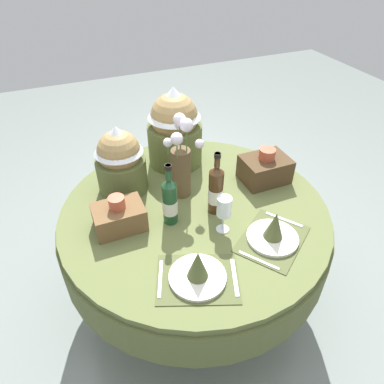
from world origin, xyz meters
name	(u,v)px	position (x,y,z in m)	size (l,w,h in m)	color
ground	(194,293)	(0.00, 0.00, 0.00)	(8.00, 8.00, 0.00)	gray
dining_table	(194,229)	(0.00, 0.00, 0.57)	(1.41, 1.41, 0.72)	#5B6638
place_setting_left	(198,271)	(-0.16, -0.42, 0.77)	(0.41, 0.37, 0.16)	#4E562F
place_setting_right	(273,232)	(0.25, -0.35, 0.77)	(0.43, 0.41, 0.16)	#4E562F
flower_vase	(181,160)	(-0.02, 0.14, 0.93)	(0.19, 0.18, 0.46)	brown
wine_bottle_left	(216,190)	(0.09, -0.06, 0.86)	(0.07, 0.07, 0.34)	#422814
wine_bottle_centre	(170,201)	(-0.15, -0.04, 0.85)	(0.07, 0.07, 0.33)	#194223
wine_glass_right	(224,208)	(0.06, -0.20, 0.86)	(0.07, 0.07, 0.19)	silver
gift_tub_back_left	(120,157)	(-0.29, 0.31, 0.92)	(0.27, 0.27, 0.38)	#566033
gift_tub_back_centre	(174,125)	(0.07, 0.45, 0.97)	(0.32, 0.32, 0.47)	#566033
woven_basket_side_left	(119,216)	(-0.39, 0.01, 0.79)	(0.24, 0.17, 0.18)	brown
woven_basket_side_right	(265,168)	(0.46, 0.08, 0.80)	(0.26, 0.20, 0.20)	#47331E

